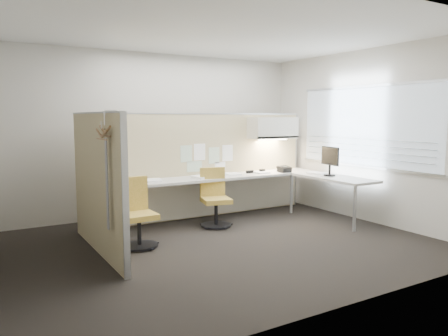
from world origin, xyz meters
TOP-DOWN VIEW (x-y plane):
  - floor at (0.00, 0.00)m, footprint 5.50×4.50m
  - ceiling at (0.00, 0.00)m, footprint 5.50×4.50m
  - wall_back at (0.00, 2.25)m, footprint 5.50×0.02m
  - wall_front at (0.00, -2.25)m, footprint 5.50×0.02m
  - wall_right at (2.75, 0.00)m, footprint 0.02×4.50m
  - window_pane at (2.73, 0.00)m, footprint 0.01×2.80m
  - partition_back at (0.55, 1.60)m, footprint 4.10×0.06m
  - partition_left at (-1.50, 0.50)m, footprint 0.06×2.20m
  - desk at (0.93, 1.13)m, footprint 4.00×2.07m
  - overhead_bin at (1.90, 1.39)m, footprint 0.90×0.36m
  - task_light_strip at (1.90, 1.39)m, footprint 0.60×0.06m
  - pinned_papers at (0.63, 1.57)m, footprint 1.01×0.00m
  - poster at (-1.05, 1.57)m, footprint 0.28×0.00m
  - chair_left at (-1.00, 0.49)m, footprint 0.48×0.48m
  - chair_right at (0.42, 0.92)m, footprint 0.51×0.52m
  - monitor at (2.30, 0.35)m, footprint 0.19×0.46m
  - phone at (1.96, 1.12)m, footprint 0.21×0.20m
  - stapler at (1.36, 1.32)m, footprint 0.14×0.05m
  - tape_dispenser at (1.61, 1.29)m, footprint 0.11×0.08m
  - coat_hook at (-1.58, -0.16)m, footprint 0.18×0.44m
  - paper_stack_0 at (-0.96, 1.30)m, footprint 0.27×0.33m
  - paper_stack_1 at (-0.43, 1.31)m, footprint 0.29×0.35m
  - paper_stack_2 at (0.34, 1.20)m, footprint 0.27×0.33m
  - paper_stack_3 at (1.02, 1.34)m, footprint 0.27×0.33m
  - paper_stack_4 at (1.54, 1.26)m, footprint 0.23×0.30m
  - paper_stack_5 at (2.31, 0.67)m, footprint 0.31×0.35m

SIDE VIEW (x-z plane):
  - floor at x=0.00m, z-range -0.01..0.00m
  - chair_right at x=0.42m, z-range -0.03..0.87m
  - chair_left at x=-1.00m, z-range -0.03..0.87m
  - desk at x=0.93m, z-range 0.24..0.97m
  - paper_stack_3 at x=1.02m, z-range 0.73..0.75m
  - paper_stack_1 at x=-0.43m, z-range 0.73..0.75m
  - paper_stack_4 at x=1.54m, z-range 0.73..0.75m
  - paper_stack_5 at x=2.31m, z-range 0.73..0.75m
  - paper_stack_0 at x=-0.96m, z-range 0.73..0.76m
  - paper_stack_2 at x=0.34m, z-range 0.73..0.77m
  - stapler at x=1.36m, z-range 0.73..0.78m
  - tape_dispenser at x=1.61m, z-range 0.73..0.79m
  - phone at x=1.96m, z-range 0.72..0.84m
  - partition_back at x=0.55m, z-range 0.00..1.75m
  - partition_left at x=-1.50m, z-range 0.00..1.75m
  - monitor at x=2.30m, z-range 0.77..1.25m
  - pinned_papers at x=0.63m, z-range 0.80..1.27m
  - task_light_strip at x=1.90m, z-range 1.29..1.31m
  - wall_back at x=0.00m, z-range 0.00..2.80m
  - wall_front at x=0.00m, z-range 0.00..2.80m
  - wall_right at x=2.75m, z-range 0.00..2.80m
  - poster at x=-1.05m, z-range 1.24..1.59m
  - coat_hook at x=-1.58m, z-range 0.76..2.08m
  - overhead_bin at x=1.90m, z-range 1.32..1.70m
  - window_pane at x=2.73m, z-range 0.90..2.20m
  - ceiling at x=0.00m, z-range 2.80..2.81m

